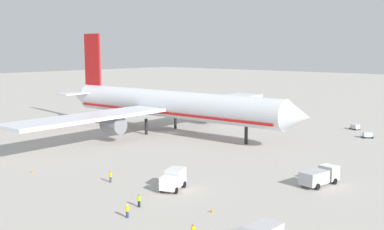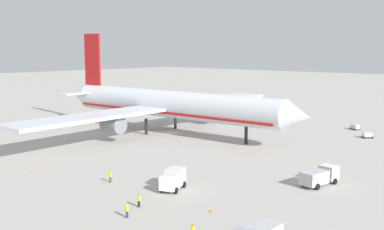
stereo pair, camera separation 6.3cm
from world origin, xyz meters
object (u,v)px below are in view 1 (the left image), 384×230
object	(u,v)px
ground_worker_2	(139,201)
traffic_cone_1	(32,171)
traffic_cone_2	(8,123)
baggage_cart_1	(367,135)
traffic_cone_0	(212,210)
service_truck_0	(174,179)
ground_worker_4	(110,177)
airliner	(167,105)
ground_worker_3	(127,211)
service_truck_1	(320,176)
baggage_cart_2	(355,127)

from	to	relation	value
ground_worker_2	traffic_cone_1	size ratio (longest dim) A/B	2.98
traffic_cone_1	traffic_cone_2	xyz separation A→B (m)	(-49.76, 21.50, 0.00)
baggage_cart_1	traffic_cone_0	world-z (taller)	baggage_cart_1
traffic_cone_0	traffic_cone_2	world-z (taller)	same
service_truck_0	baggage_cart_1	distance (m)	56.70
traffic_cone_1	traffic_cone_2	world-z (taller)	same
baggage_cart_1	traffic_cone_2	distance (m)	89.95
service_truck_0	ground_worker_4	bearing A→B (deg)	-158.92
airliner	traffic_cone_1	bearing A→B (deg)	-76.67
baggage_cart_1	ground_worker_3	xyz separation A→B (m)	(-2.03, -68.04, 0.13)
ground_worker_4	traffic_cone_1	distance (m)	14.76
ground_worker_2	service_truck_1	bearing A→B (deg)	62.22
service_truck_1	traffic_cone_1	distance (m)	44.75
ground_worker_3	service_truck_0	bearing A→B (deg)	107.45
traffic_cone_0	traffic_cone_1	bearing A→B (deg)	-172.04
ground_worker_4	traffic_cone_1	size ratio (longest dim) A/B	3.14
service_truck_0	service_truck_1	distance (m)	21.20
baggage_cart_1	traffic_cone_1	bearing A→B (deg)	-114.20
ground_worker_2	traffic_cone_1	world-z (taller)	ground_worker_2
ground_worker_4	baggage_cart_2	bearing A→B (deg)	82.87
ground_worker_3	traffic_cone_1	xyz separation A→B (m)	(-27.07, 3.28, -0.55)
baggage_cart_1	ground_worker_2	world-z (taller)	ground_worker_2
ground_worker_4	traffic_cone_2	size ratio (longest dim) A/B	3.14
baggage_cart_2	traffic_cone_0	world-z (taller)	baggage_cart_2
service_truck_1	traffic_cone_2	world-z (taller)	service_truck_1
airliner	traffic_cone_0	bearing A→B (deg)	-39.86
baggage_cart_1	traffic_cone_0	xyz separation A→B (m)	(4.23, -60.10, -0.43)
ground_worker_3	ground_worker_4	distance (m)	15.35
ground_worker_2	ground_worker_3	bearing A→B (deg)	-62.76
airliner	service_truck_1	xyz separation A→B (m)	(47.41, -16.59, -5.23)
ground_worker_3	ground_worker_4	world-z (taller)	ground_worker_4
traffic_cone_0	baggage_cart_2	bearing A→B (deg)	98.83
baggage_cart_1	traffic_cone_1	xyz separation A→B (m)	(-29.10, -64.76, -0.43)
airliner	baggage_cart_1	size ratio (longest dim) A/B	30.35
baggage_cart_2	ground_worker_4	xyz separation A→B (m)	(-8.63, -68.99, 0.16)
baggage_cart_1	airliner	bearing A→B (deg)	-147.90
service_truck_0	ground_worker_2	distance (m)	8.45
baggage_cart_2	traffic_cone_1	xyz separation A→B (m)	(-22.60, -73.71, -0.45)
ground_worker_2	traffic_cone_1	bearing A→B (deg)	-179.66
baggage_cart_2	traffic_cone_0	distance (m)	69.88
baggage_cart_1	service_truck_1	bearing A→B (deg)	-77.96
airliner	baggage_cart_1	world-z (taller)	airliner
baggage_cart_2	ground_worker_4	distance (m)	69.53
ground_worker_2	ground_worker_4	distance (m)	12.22
ground_worker_4	ground_worker_3	bearing A→B (deg)	-31.41
airliner	ground_worker_4	distance (m)	43.22
ground_worker_3	traffic_cone_0	world-z (taller)	ground_worker_3
baggage_cart_2	traffic_cone_0	bearing A→B (deg)	-81.17
baggage_cart_1	ground_worker_4	distance (m)	61.92
service_truck_1	baggage_cart_1	distance (m)	41.78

